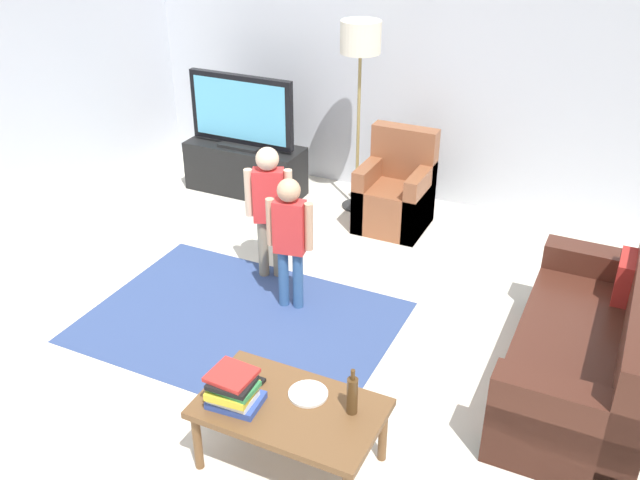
{
  "coord_description": "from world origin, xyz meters",
  "views": [
    {
      "loc": [
        1.88,
        -3.32,
        3.02
      ],
      "look_at": [
        0.0,
        0.6,
        0.65
      ],
      "focal_mm": 39.59,
      "sensor_mm": 36.0,
      "label": 1
    }
  ],
  "objects_px": {
    "armchair": "(396,195)",
    "plate": "(308,394)",
    "child_center": "(290,232)",
    "bottle": "(352,395)",
    "coffee_table": "(290,413)",
    "child_near_tv": "(269,201)",
    "book_stack": "(233,390)",
    "couch": "(596,354)",
    "floor_lamp": "(360,48)",
    "tv_stand": "(246,169)",
    "tv": "(241,112)",
    "tv_remote": "(251,378)"
  },
  "relations": [
    {
      "from": "armchair",
      "to": "plate",
      "type": "relative_size",
      "value": 4.09
    },
    {
      "from": "child_center",
      "to": "bottle",
      "type": "xyz_separation_m",
      "value": [
        1.06,
        -1.31,
        -0.1
      ]
    },
    {
      "from": "armchair",
      "to": "coffee_table",
      "type": "height_order",
      "value": "armchair"
    },
    {
      "from": "child_near_tv",
      "to": "bottle",
      "type": "bearing_deg",
      "value": -49.22
    },
    {
      "from": "book_stack",
      "to": "bottle",
      "type": "bearing_deg",
      "value": 20.19
    },
    {
      "from": "couch",
      "to": "bottle",
      "type": "distance_m",
      "value": 1.71
    },
    {
      "from": "floor_lamp",
      "to": "tv_stand",
      "type": "bearing_deg",
      "value": -172.51
    },
    {
      "from": "child_near_tv",
      "to": "book_stack",
      "type": "distance_m",
      "value": 2.04
    },
    {
      "from": "couch",
      "to": "armchair",
      "type": "relative_size",
      "value": 2.0
    },
    {
      "from": "tv_stand",
      "to": "child_center",
      "type": "xyz_separation_m",
      "value": [
        1.39,
        -1.66,
        0.39
      ]
    },
    {
      "from": "tv",
      "to": "coffee_table",
      "type": "distance_m",
      "value": 3.75
    },
    {
      "from": "child_center",
      "to": "book_stack",
      "type": "xyz_separation_m",
      "value": [
        0.46,
        -1.53,
        -0.12
      ]
    },
    {
      "from": "book_stack",
      "to": "tv_remote",
      "type": "distance_m",
      "value": 0.24
    },
    {
      "from": "couch",
      "to": "plate",
      "type": "distance_m",
      "value": 1.87
    },
    {
      "from": "floor_lamp",
      "to": "tv_remote",
      "type": "height_order",
      "value": "floor_lamp"
    },
    {
      "from": "tv_stand",
      "to": "plate",
      "type": "xyz_separation_m",
      "value": [
        2.18,
        -2.95,
        0.18
      ]
    },
    {
      "from": "floor_lamp",
      "to": "plate",
      "type": "relative_size",
      "value": 8.09
    },
    {
      "from": "book_stack",
      "to": "armchair",
      "type": "bearing_deg",
      "value": 94.05
    },
    {
      "from": "couch",
      "to": "child_center",
      "type": "bearing_deg",
      "value": 178.93
    },
    {
      "from": "coffee_table",
      "to": "book_stack",
      "type": "height_order",
      "value": "book_stack"
    },
    {
      "from": "tv_stand",
      "to": "tv",
      "type": "xyz_separation_m",
      "value": [
        0.0,
        -0.02,
        0.6
      ]
    },
    {
      "from": "child_center",
      "to": "book_stack",
      "type": "bearing_deg",
      "value": -73.14
    },
    {
      "from": "couch",
      "to": "coffee_table",
      "type": "distance_m",
      "value": 1.99
    },
    {
      "from": "armchair",
      "to": "child_center",
      "type": "bearing_deg",
      "value": -98.47
    },
    {
      "from": "tv_stand",
      "to": "floor_lamp",
      "type": "distance_m",
      "value": 1.75
    },
    {
      "from": "floor_lamp",
      "to": "child_center",
      "type": "distance_m",
      "value": 2.04
    },
    {
      "from": "armchair",
      "to": "plate",
      "type": "distance_m",
      "value": 2.97
    },
    {
      "from": "armchair",
      "to": "child_near_tv",
      "type": "bearing_deg",
      "value": -114.82
    },
    {
      "from": "armchair",
      "to": "book_stack",
      "type": "bearing_deg",
      "value": -85.95
    },
    {
      "from": "floor_lamp",
      "to": "plate",
      "type": "height_order",
      "value": "floor_lamp"
    },
    {
      "from": "couch",
      "to": "plate",
      "type": "height_order",
      "value": "couch"
    },
    {
      "from": "tv_stand",
      "to": "couch",
      "type": "relative_size",
      "value": 0.67
    },
    {
      "from": "floor_lamp",
      "to": "book_stack",
      "type": "height_order",
      "value": "floor_lamp"
    },
    {
      "from": "plate",
      "to": "armchair",
      "type": "bearing_deg",
      "value": 100.69
    },
    {
      "from": "armchair",
      "to": "tv_remote",
      "type": "xyz_separation_m",
      "value": [
        0.2,
        -2.93,
        0.13
      ]
    },
    {
      "from": "child_near_tv",
      "to": "child_center",
      "type": "relative_size",
      "value": 1.06
    },
    {
      "from": "bottle",
      "to": "plate",
      "type": "distance_m",
      "value": 0.29
    },
    {
      "from": "tv_stand",
      "to": "bottle",
      "type": "distance_m",
      "value": 3.86
    },
    {
      "from": "bottle",
      "to": "tv_remote",
      "type": "bearing_deg",
      "value": 180.0
    },
    {
      "from": "tv_stand",
      "to": "couch",
      "type": "xyz_separation_m",
      "value": [
        3.56,
        -1.7,
        0.05
      ]
    },
    {
      "from": "coffee_table",
      "to": "bottle",
      "type": "relative_size",
      "value": 3.55
    },
    {
      "from": "child_near_tv",
      "to": "book_stack",
      "type": "bearing_deg",
      "value": -66.23
    },
    {
      "from": "book_stack",
      "to": "tv",
      "type": "bearing_deg",
      "value": 120.28
    },
    {
      "from": "child_near_tv",
      "to": "child_center",
      "type": "bearing_deg",
      "value": -42.8
    },
    {
      "from": "floor_lamp",
      "to": "tv_remote",
      "type": "relative_size",
      "value": 10.47
    },
    {
      "from": "tv",
      "to": "tv_remote",
      "type": "xyz_separation_m",
      "value": [
        1.83,
        -2.95,
        -0.42
      ]
    },
    {
      "from": "tv",
      "to": "tv_remote",
      "type": "bearing_deg",
      "value": -58.23
    },
    {
      "from": "couch",
      "to": "tv_stand",
      "type": "bearing_deg",
      "value": 154.51
    },
    {
      "from": "tv",
      "to": "armchair",
      "type": "distance_m",
      "value": 1.72
    },
    {
      "from": "book_stack",
      "to": "bottle",
      "type": "xyz_separation_m",
      "value": [
        0.6,
        0.22,
        0.02
      ]
    }
  ]
}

